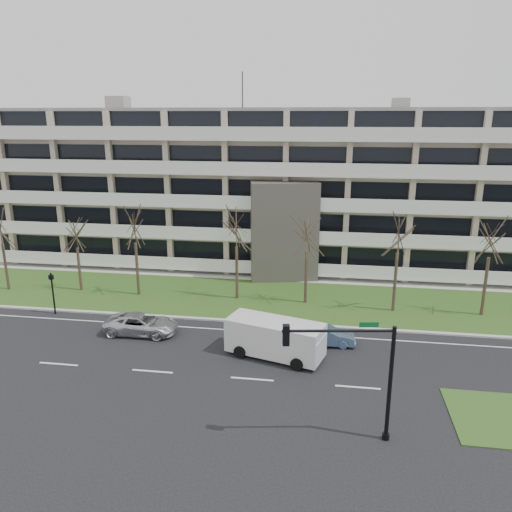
% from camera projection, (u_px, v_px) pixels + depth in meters
% --- Properties ---
extents(ground, '(160.00, 160.00, 0.00)m').
position_uv_depth(ground, '(252.00, 379.00, 28.77)').
color(ground, black).
rests_on(ground, ground).
extents(grass_verge, '(90.00, 10.00, 0.06)m').
position_uv_depth(grass_verge, '(277.00, 299.00, 41.12)').
color(grass_verge, '#2E4A18').
rests_on(grass_verge, ground).
extents(curb, '(90.00, 0.35, 0.12)m').
position_uv_depth(curb, '(269.00, 323.00, 36.36)').
color(curb, '#B2B2AD').
rests_on(curb, ground).
extents(sidewalk, '(90.00, 2.00, 0.08)m').
position_uv_depth(sidewalk, '(283.00, 278.00, 46.35)').
color(sidewalk, '#B2B2AD').
rests_on(sidewalk, ground).
extents(lane_edge_line, '(90.00, 0.12, 0.01)m').
position_uv_depth(lane_edge_line, '(267.00, 332.00, 34.95)').
color(lane_edge_line, white).
rests_on(lane_edge_line, ground).
extents(apartment_building, '(60.50, 15.10, 18.75)m').
position_uv_depth(apartment_building, '(291.00, 187.00, 50.76)').
color(apartment_building, beige).
rests_on(apartment_building, ground).
extents(silver_pickup, '(5.07, 2.38, 1.40)m').
position_uv_depth(silver_pickup, '(141.00, 324.00, 34.59)').
color(silver_pickup, silver).
rests_on(silver_pickup, ground).
extents(blue_sedan, '(4.00, 1.64, 1.29)m').
position_uv_depth(blue_sedan, '(325.00, 336.00, 32.92)').
color(blue_sedan, '#6A8FB9').
rests_on(blue_sedan, ground).
extents(white_van, '(6.44, 3.86, 2.35)m').
position_uv_depth(white_van, '(276.00, 336.00, 31.10)').
color(white_van, silver).
rests_on(white_van, ground).
extents(traffic_signal, '(5.09, 1.11, 5.95)m').
position_uv_depth(traffic_signal, '(354.00, 365.00, 22.39)').
color(traffic_signal, black).
rests_on(traffic_signal, ground).
extents(pedestrian_signal, '(0.32, 0.26, 3.28)m').
position_uv_depth(pedestrian_signal, '(52.00, 288.00, 37.63)').
color(pedestrian_signal, black).
rests_on(pedestrian_signal, ground).
extents(tree_0, '(3.67, 3.67, 7.33)m').
position_uv_depth(tree_0, '(0.00, 226.00, 41.87)').
color(tree_0, '#382B21').
rests_on(tree_0, ground).
extents(tree_1, '(3.43, 3.43, 6.85)m').
position_uv_depth(tree_1, '(75.00, 231.00, 41.80)').
color(tree_1, '#382B21').
rests_on(tree_1, ground).
extents(tree_2, '(4.05, 4.05, 8.09)m').
position_uv_depth(tree_2, '(134.00, 222.00, 40.47)').
color(tree_2, '#382B21').
rests_on(tree_2, ground).
extents(tree_3, '(3.99, 3.99, 7.99)m').
position_uv_depth(tree_3, '(236.00, 225.00, 39.63)').
color(tree_3, '#382B21').
rests_on(tree_3, ground).
extents(tree_4, '(3.89, 3.89, 7.79)m').
position_uv_depth(tree_4, '(307.00, 230.00, 38.73)').
color(tree_4, '#382B21').
rests_on(tree_4, ground).
extents(tree_5, '(4.20, 4.20, 8.40)m').
position_uv_depth(tree_5, '(399.00, 229.00, 36.93)').
color(tree_5, '#382B21').
rests_on(tree_5, ground).
extents(tree_6, '(4.08, 4.08, 8.16)m').
position_uv_depth(tree_6, '(492.00, 234.00, 36.17)').
color(tree_6, '#382B21').
rests_on(tree_6, ground).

